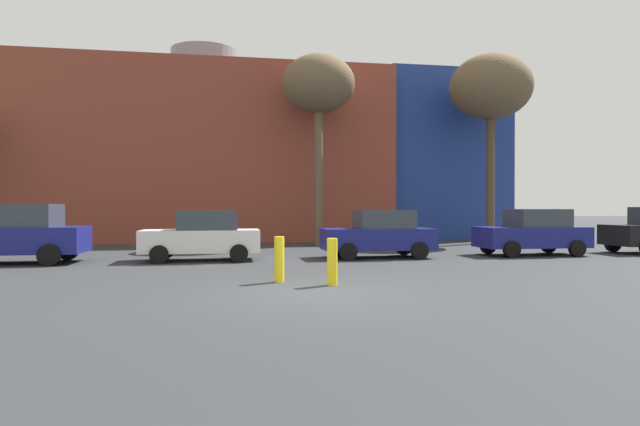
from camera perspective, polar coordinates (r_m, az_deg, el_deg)
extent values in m
plane|color=#2D3033|center=(11.04, -0.84, -8.59)|extent=(200.00, 200.00, 0.00)
cube|color=brown|center=(33.15, -12.31, 5.54)|extent=(20.29, 12.49, 9.33)
cube|color=navy|center=(35.31, 10.60, 5.42)|extent=(7.12, 11.24, 9.56)
cylinder|color=slate|center=(34.12, -12.33, 15.05)|extent=(4.00, 4.00, 2.00)
cube|color=navy|center=(19.31, -30.28, -2.53)|extent=(4.35, 1.87, 0.83)
cube|color=#333D47|center=(19.20, -29.57, -0.22)|extent=(2.18, 1.66, 0.73)
cylinder|color=black|center=(17.99, -27.16, -4.06)|extent=(0.66, 0.23, 0.66)
cylinder|color=black|center=(19.81, -25.51, -3.64)|extent=(0.66, 0.23, 0.66)
cube|color=white|center=(18.12, -12.72, -2.94)|extent=(3.86, 1.66, 0.74)
cube|color=#333D47|center=(18.08, -11.99, -0.76)|extent=(1.93, 1.47, 0.64)
cylinder|color=black|center=(17.41, -16.96, -4.30)|extent=(0.59, 0.20, 0.59)
cylinder|color=black|center=(19.09, -16.32, -3.88)|extent=(0.59, 0.20, 0.59)
cylinder|color=black|center=(17.28, -8.74, -4.32)|extent=(0.59, 0.20, 0.59)
cylinder|color=black|center=(18.97, -8.83, -3.89)|extent=(0.59, 0.20, 0.59)
cube|color=navy|center=(18.82, 6.21, -2.79)|extent=(3.88, 1.66, 0.74)
cube|color=#333D47|center=(18.85, 6.89, -0.68)|extent=(1.94, 1.48, 0.65)
cylinder|color=black|center=(17.71, 3.08, -4.19)|extent=(0.59, 0.20, 0.59)
cylinder|color=black|center=(19.37, 1.96, -3.79)|extent=(0.59, 0.20, 0.59)
cylinder|color=black|center=(18.42, 10.69, -4.02)|extent=(0.59, 0.20, 0.59)
cylinder|color=black|center=(20.02, 8.98, -3.66)|extent=(0.59, 0.20, 0.59)
cube|color=navy|center=(21.22, 21.80, -2.41)|extent=(3.97, 1.70, 0.76)
cube|color=#333D47|center=(21.32, 22.35, -0.49)|extent=(1.98, 1.51, 0.66)
cylinder|color=black|center=(19.85, 19.97, -3.70)|extent=(0.60, 0.21, 0.60)
cylinder|color=black|center=(21.37, 17.65, -3.39)|extent=(0.60, 0.21, 0.60)
cylinder|color=black|center=(21.22, 25.97, -3.45)|extent=(0.60, 0.21, 0.60)
cylinder|color=black|center=(22.66, 23.40, -3.19)|extent=(0.60, 0.21, 0.60)
cylinder|color=black|center=(24.37, 29.02, -2.92)|extent=(0.63, 0.22, 0.63)
cylinder|color=brown|center=(25.13, -0.16, 4.17)|extent=(0.40, 0.40, 6.71)
ellipsoid|color=brown|center=(25.77, -0.16, 13.76)|extent=(3.45, 3.45, 2.76)
cylinder|color=brown|center=(27.97, 17.89, 3.79)|extent=(0.41, 0.41, 6.73)
ellipsoid|color=brown|center=(28.58, 17.91, 12.81)|extent=(4.08, 4.08, 3.27)
cylinder|color=yellow|center=(12.58, -4.42, -5.00)|extent=(0.24, 0.24, 1.08)
cylinder|color=yellow|center=(12.04, 1.32, -5.27)|extent=(0.24, 0.24, 1.06)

